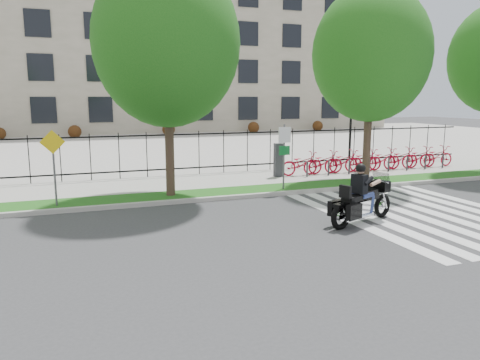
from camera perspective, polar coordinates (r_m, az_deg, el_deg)
name	(u,v)px	position (r m, az deg, el deg)	size (l,w,h in m)	color
ground	(286,228)	(13.44, 5.62, -5.84)	(120.00, 120.00, 0.00)	#363638
curb	(237,197)	(17.08, -0.40, -2.08)	(60.00, 0.20, 0.15)	#A2A098
grass_verge	(229,193)	(17.87, -1.33, -1.54)	(60.00, 1.50, 0.15)	#1B5816
sidewalk	(210,182)	(20.21, -3.65, -0.20)	(60.00, 3.50, 0.15)	#9C9992
plaza	(145,144)	(37.22, -11.50, 4.29)	(80.00, 34.00, 0.10)	#9C9992
crosswalk_stripes	(422,213)	(16.09, 21.30, -3.80)	(5.70, 8.00, 0.01)	silver
iron_fence	(199,152)	(21.71, -5.02, 3.37)	(30.00, 0.06, 2.00)	black
office_building	(114,41)	(57.15, -15.13, 16.07)	(60.00, 21.90, 20.15)	gray
lamp_post_right	(351,105)	(28.35, 13.42, 8.86)	(1.06, 0.70, 4.25)	black
street_tree_1	(167,43)	(17.00, -8.91, 16.22)	(5.10, 5.10, 8.32)	#3E2C22
street_tree_2	(371,54)	(20.43, 15.70, 14.54)	(4.79, 4.79, 8.01)	#3E2C22
bike_share_station	(372,160)	(23.51, 15.78, 2.40)	(10.09, 0.90, 1.50)	#2D2D33
sign_pole_regulatory	(284,148)	(18.07, 5.42, 3.89)	(0.50, 0.09, 2.50)	#59595B
sign_pole_warning	(53,158)	(16.30, -21.79, 2.55)	(0.78, 0.09, 2.49)	#59595B
motorcycle_rider	(362,199)	(14.18, 14.71, -2.28)	(2.69, 1.37, 2.16)	black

